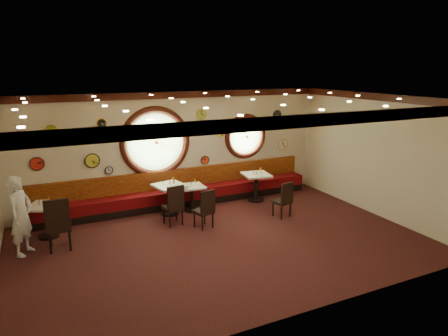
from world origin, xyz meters
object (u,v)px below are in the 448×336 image
at_px(table_d, 256,184).
at_px(condiment_d_pepper, 257,173).
at_px(chair_d, 284,197).
at_px(table_b, 170,196).
at_px(condiment_b_pepper, 170,183).
at_px(condiment_d_bottle, 260,170).
at_px(condiment_b_bottle, 174,181).
at_px(chair_b, 174,203).
at_px(table_a, 47,217).
at_px(condiment_a_pepper, 44,204).
at_px(condiment_a_bottle, 49,201).
at_px(condiment_b_salt, 163,183).
at_px(condiment_c_pepper, 191,184).
at_px(condiment_c_bottle, 195,182).
at_px(condiment_a_salt, 39,202).
at_px(chair_c, 206,207).
at_px(condiment_c_salt, 187,185).
at_px(table_c, 192,195).
at_px(condiment_d_salt, 254,172).
at_px(chair_a, 58,221).
at_px(waiter, 21,215).

relative_size(table_d, condiment_d_pepper, 9.88).
bearing_deg(chair_d, table_b, 138.14).
xyz_separation_m(condiment_b_pepper, condiment_d_bottle, (2.80, 0.07, 0.02)).
xyz_separation_m(condiment_d_pepper, condiment_b_bottle, (-2.50, 0.10, 0.05)).
relative_size(chair_b, condiment_d_bottle, 3.75).
height_order(table_a, condiment_a_pepper, condiment_a_pepper).
bearing_deg(table_d, condiment_d_pepper, -103.67).
distance_m(condiment_a_bottle, condiment_d_bottle, 5.75).
bearing_deg(chair_b, condiment_b_salt, 83.56).
bearing_deg(condiment_c_pepper, table_d, 1.62).
xyz_separation_m(condiment_c_bottle, condiment_d_bottle, (2.06, 0.03, 0.10)).
relative_size(chair_b, condiment_a_salt, 5.68).
xyz_separation_m(condiment_d_pepper, condiment_a_bottle, (-5.57, -0.12, 0.01)).
height_order(chair_c, condiment_d_pepper, chair_c).
height_order(condiment_b_salt, condiment_c_salt, condiment_b_salt).
bearing_deg(condiment_d_pepper, condiment_b_pepper, 179.33).
relative_size(condiment_a_salt, condiment_c_bottle, 0.69).
height_order(table_a, condiment_b_bottle, condiment_b_bottle).
relative_size(table_c, condiment_c_pepper, 6.50).
height_order(table_a, chair_c, chair_c).
relative_size(chair_b, condiment_c_bottle, 3.92).
bearing_deg(condiment_d_bottle, chair_d, -96.36).
relative_size(condiment_d_salt, condiment_d_pepper, 1.20).
distance_m(chair_c, condiment_a_bottle, 3.62).
relative_size(chair_d, condiment_c_bottle, 3.57).
distance_m(condiment_d_salt, condiment_a_bottle, 5.53).
height_order(table_c, chair_a, chair_a).
bearing_deg(condiment_c_pepper, table_a, -177.46).
distance_m(table_d, condiment_b_pepper, 2.67).
distance_m(condiment_d_salt, waiter, 6.18).
bearing_deg(table_c, condiment_a_bottle, -177.23).
xyz_separation_m(condiment_c_salt, condiment_a_bottle, (-3.42, -0.17, 0.10)).
distance_m(table_c, condiment_d_pepper, 2.05).
height_order(table_d, condiment_d_bottle, condiment_d_bottle).
height_order(condiment_a_salt, condiment_d_bottle, condiment_d_bottle).
xyz_separation_m(condiment_a_pepper, condiment_c_bottle, (3.80, 0.27, -0.04)).
bearing_deg(table_b, chair_c, -69.48).
relative_size(table_c, chair_d, 1.21).
bearing_deg(table_d, table_a, -177.80).
xyz_separation_m(condiment_a_salt, condiment_d_salt, (5.74, 0.23, 0.02)).
bearing_deg(condiment_c_bottle, condiment_a_pepper, -175.96).
height_order(condiment_c_salt, condiment_a_bottle, condiment_a_bottle).
relative_size(chair_c, waiter, 0.36).
distance_m(table_b, chair_c, 1.40).
bearing_deg(condiment_b_salt, table_c, -5.81).
xyz_separation_m(chair_b, condiment_a_pepper, (-2.91, 0.55, 0.24)).
relative_size(table_b, table_d, 1.07).
height_order(table_d, condiment_b_salt, condiment_b_salt).
height_order(condiment_a_pepper, condiment_d_pepper, condiment_d_pepper).
bearing_deg(chair_d, condiment_a_bottle, 154.31).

